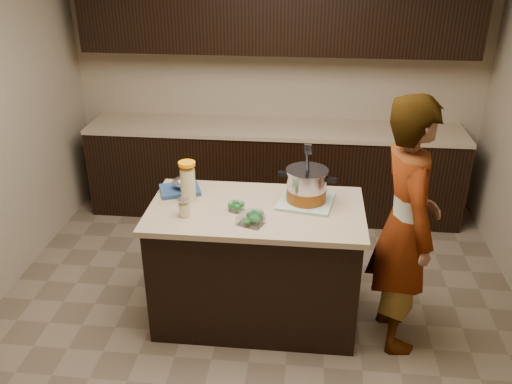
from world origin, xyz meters
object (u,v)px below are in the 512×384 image
at_px(island, 256,264).
at_px(lemonade_pitcher, 188,183).
at_px(person, 406,226).
at_px(stock_pot, 307,187).

distance_m(island, lemonade_pitcher, 0.75).
relative_size(island, person, 0.83).
bearing_deg(island, lemonade_pitcher, 171.47).
height_order(island, stock_pot, stock_pot).
height_order(lemonade_pitcher, person, person).
bearing_deg(island, person, -6.49).
bearing_deg(stock_pot, person, -7.64).
xyz_separation_m(stock_pot, lemonade_pitcher, (-0.81, -0.05, 0.02)).
xyz_separation_m(stock_pot, person, (0.65, -0.23, -0.14)).
bearing_deg(person, stock_pot, 62.04).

